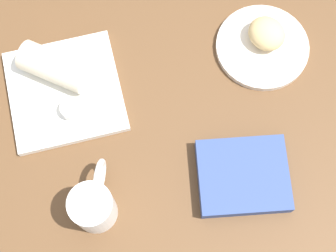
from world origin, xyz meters
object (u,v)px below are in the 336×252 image
object	(u,v)px
round_plate	(262,47)
square_plate	(65,91)
breakfast_wrap	(54,67)
scone_pastry	(267,34)
coffee_mug	(94,205)
sauce_cup	(72,109)
book_stack	(243,176)

from	to	relation	value
round_plate	square_plate	distance (cm)	43.76
breakfast_wrap	scone_pastry	bearing A→B (deg)	124.30
square_plate	coffee_mug	xyz separation A→B (cm)	(-3.99, 25.94, 4.51)
sauce_cup	book_stack	world-z (taller)	sauce_cup
round_plate	breakfast_wrap	distance (cm)	44.87
round_plate	coffee_mug	distance (cm)	49.82
book_stack	coffee_mug	xyz separation A→B (cm)	(29.54, 2.03, 3.58)
sauce_cup	book_stack	size ratio (longest dim) A/B	0.24
book_stack	coffee_mug	world-z (taller)	coffee_mug
scone_pastry	coffee_mug	xyz separation A→B (cm)	(40.30, 31.35, 1.37)
round_plate	book_stack	world-z (taller)	book_stack
sauce_cup	breakfast_wrap	size ratio (longest dim) A/B	0.32
scone_pastry	coffee_mug	world-z (taller)	coffee_mug
round_plate	square_plate	world-z (taller)	square_plate
square_plate	book_stack	distance (cm)	41.20
breakfast_wrap	coffee_mug	world-z (taller)	coffee_mug
book_stack	coffee_mug	bearing A→B (deg)	3.92
square_plate	scone_pastry	bearing A→B (deg)	-173.03
breakfast_wrap	book_stack	distance (cm)	44.61
sauce_cup	breakfast_wrap	distance (cm)	9.59
round_plate	scone_pastry	xyz separation A→B (cm)	(-0.72, -1.46, 3.25)
scone_pastry	book_stack	distance (cm)	31.32
sauce_cup	breakfast_wrap	bearing A→B (deg)	-74.73
sauce_cup	coffee_mug	distance (cm)	21.19
square_plate	sauce_cup	world-z (taller)	sauce_cup
square_plate	sauce_cup	size ratio (longest dim) A/B	5.03
coffee_mug	book_stack	bearing A→B (deg)	-176.08
square_plate	breakfast_wrap	bearing A→B (deg)	-74.73
scone_pastry	breakfast_wrap	size ratio (longest dim) A/B	0.57
square_plate	sauce_cup	distance (cm)	5.66
round_plate	sauce_cup	size ratio (longest dim) A/B	4.39
round_plate	breakfast_wrap	world-z (taller)	breakfast_wrap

